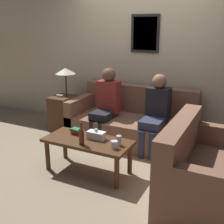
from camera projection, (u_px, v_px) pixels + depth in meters
The scene contains 13 objects.
ground_plane at pixel (118, 154), 4.18m from camera, with size 16.00×16.00×0.00m, color gray.
wall_back at pixel (145, 58), 4.69m from camera, with size 9.00×0.08×2.60m.
couch_main at pixel (133, 124), 4.57m from camera, with size 1.96×0.94×0.87m.
couch_side at pixel (207, 175), 3.00m from camera, with size 0.94×1.36×0.87m.
coffee_table at pixel (88, 145), 3.57m from camera, with size 1.13×0.50×0.44m.
side_table_with_lamp at pixel (65, 110), 5.02m from camera, with size 0.45×0.45×1.13m.
wine_bottle at pixel (82, 136), 3.38m from camera, with size 0.06×0.06×0.29m.
drinking_glass at pixel (114, 145), 3.29m from camera, with size 0.08×0.08×0.09m.
book_stack at pixel (76, 131), 3.73m from camera, with size 0.15×0.12×0.08m.
soda_can at pixel (119, 140), 3.37m from camera, with size 0.07×0.07×0.12m.
tissue_box at pixel (96, 135), 3.56m from camera, with size 0.23×0.12×0.15m.
person_left at pixel (106, 103), 4.48m from camera, with size 0.34×0.57×1.19m.
person_right at pixel (156, 111), 4.13m from camera, with size 0.34×0.61×1.15m.
Camera 1 is at (1.63, -3.44, 1.84)m, focal length 45.00 mm.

